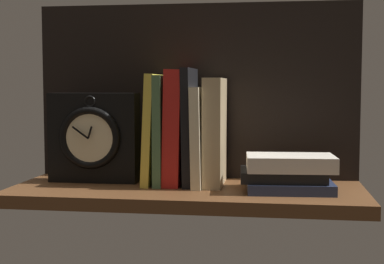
% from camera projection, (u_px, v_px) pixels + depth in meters
% --- Properties ---
extents(ground_plane, '(0.69, 0.27, 0.03)m').
position_uv_depth(ground_plane, '(187.00, 193.00, 1.13)').
color(ground_plane, brown).
extents(back_panel, '(0.69, 0.01, 0.38)m').
position_uv_depth(back_panel, '(196.00, 91.00, 1.25)').
color(back_panel, black).
rests_on(back_panel, ground_plane).
extents(book_yellow_seinlanguage, '(0.03, 0.14, 0.22)m').
position_uv_depth(book_yellow_seinlanguage, '(154.00, 129.00, 1.18)').
color(book_yellow_seinlanguage, gold).
rests_on(book_yellow_seinlanguage, ground_plane).
extents(book_green_romantic, '(0.02, 0.14, 0.22)m').
position_uv_depth(book_green_romantic, '(163.00, 130.00, 1.17)').
color(book_green_romantic, '#476B44').
rests_on(book_green_romantic, ground_plane).
extents(book_red_requiem, '(0.04, 0.13, 0.23)m').
position_uv_depth(book_red_requiem, '(177.00, 127.00, 1.17)').
color(book_red_requiem, red).
rests_on(book_red_requiem, ground_plane).
extents(book_black_skeptic, '(0.02, 0.14, 0.24)m').
position_uv_depth(book_black_skeptic, '(190.00, 126.00, 1.16)').
color(book_black_skeptic, black).
rests_on(book_black_skeptic, ground_plane).
extents(book_cream_twain, '(0.02, 0.16, 0.20)m').
position_uv_depth(book_cream_twain, '(200.00, 136.00, 1.16)').
color(book_cream_twain, beige).
rests_on(book_cream_twain, ground_plane).
extents(book_tan_shortstories, '(0.04, 0.14, 0.21)m').
position_uv_depth(book_tan_shortstories, '(215.00, 132.00, 1.16)').
color(book_tan_shortstories, tan).
rests_on(book_tan_shortstories, ground_plane).
extents(framed_clock, '(0.18, 0.06, 0.18)m').
position_uv_depth(framed_clock, '(94.00, 138.00, 1.19)').
color(framed_clock, black).
rests_on(framed_clock, ground_plane).
extents(book_stack_side, '(0.18, 0.14, 0.07)m').
position_uv_depth(book_stack_side, '(288.00, 174.00, 1.09)').
color(book_stack_side, '#232D4C').
rests_on(book_stack_side, ground_plane).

